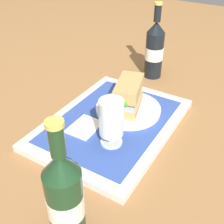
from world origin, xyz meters
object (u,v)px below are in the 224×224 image
sandwich (128,95)px  second_bottle (154,49)px  plate (128,109)px  beer_glass (111,120)px  beer_bottle (65,198)px

sandwich → second_bottle: second_bottle is taller
plate → second_bottle: 0.30m
plate → sandwich: 0.05m
plate → sandwich: (0.00, 0.00, 0.05)m
beer_glass → second_bottle: 0.44m
plate → second_bottle: second_bottle is taller
sandwich → beer_glass: size_ratio=1.14×
beer_bottle → second_bottle: 0.69m
beer_bottle → second_bottle: size_ratio=1.00×
plate → beer_bottle: beer_bottle is taller
beer_glass → second_bottle: size_ratio=0.47×
plate → sandwich: bearing=16.6°
beer_glass → beer_bottle: bearing=13.2°
beer_glass → second_bottle: bearing=-169.4°
plate → second_bottle: bearing=-170.1°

